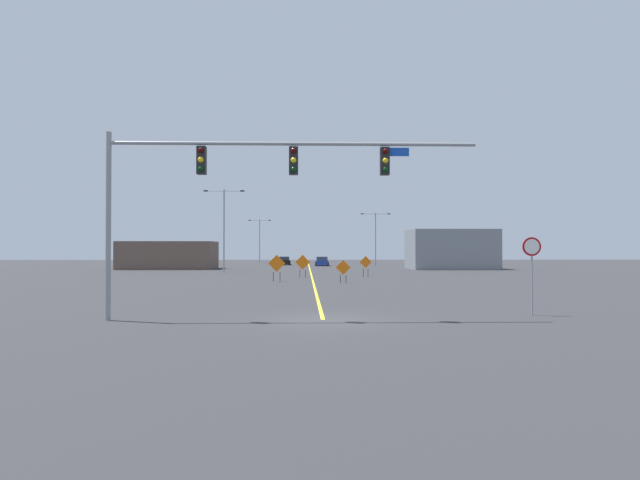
# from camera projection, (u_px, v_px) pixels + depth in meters

# --- Properties ---
(ground) EXTENTS (212.07, 212.07, 0.00)m
(ground) POSITION_uv_depth(u_px,v_px,m) (323.00, 320.00, 20.82)
(ground) COLOR #2D2D30
(road_centre_stripe) EXTENTS (0.16, 117.82, 0.01)m
(road_centre_stripe) POSITION_uv_depth(u_px,v_px,m) (309.00, 267.00, 79.70)
(road_centre_stripe) COLOR yellow
(road_centre_stripe) RESTS_ON ground
(traffic_signal_assembly) EXTENTS (13.91, 0.44, 7.04)m
(traffic_signal_assembly) POSITION_uv_depth(u_px,v_px,m) (243.00, 174.00, 20.79)
(traffic_signal_assembly) COLOR gray
(traffic_signal_assembly) RESTS_ON ground
(stop_sign) EXTENTS (0.76, 0.07, 3.13)m
(stop_sign) POSITION_uv_depth(u_px,v_px,m) (532.00, 260.00, 22.24)
(stop_sign) COLOR gray
(stop_sign) RESTS_ON ground
(street_lamp_near_right) EXTENTS (4.55, 0.24, 8.08)m
(street_lamp_near_right) POSITION_uv_depth(u_px,v_px,m) (376.00, 234.00, 84.70)
(street_lamp_near_right) COLOR gray
(street_lamp_near_right) RESTS_ON ground
(street_lamp_far_right) EXTENTS (4.14, 0.24, 7.94)m
(street_lamp_far_right) POSITION_uv_depth(u_px,v_px,m) (260.00, 237.00, 101.77)
(street_lamp_far_right) COLOR gray
(street_lamp_far_right) RESTS_ON ground
(street_lamp_near_left) EXTENTS (4.44, 0.24, 9.11)m
(street_lamp_near_left) POSITION_uv_depth(u_px,v_px,m) (224.00, 223.00, 60.63)
(street_lamp_near_left) COLOR gray
(street_lamp_near_left) RESTS_ON ground
(construction_sign_median_near) EXTENTS (1.38, 0.09, 2.15)m
(construction_sign_median_near) POSITION_uv_depth(u_px,v_px,m) (277.00, 265.00, 44.69)
(construction_sign_median_near) COLOR orange
(construction_sign_median_near) RESTS_ON ground
(construction_sign_right_shoulder) EXTENTS (1.36, 0.18, 2.08)m
(construction_sign_right_shoulder) POSITION_uv_depth(u_px,v_px,m) (303.00, 263.00, 50.80)
(construction_sign_right_shoulder) COLOR orange
(construction_sign_right_shoulder) RESTS_ON ground
(construction_sign_left_shoulder) EXTENTS (1.14, 0.09, 1.95)m
(construction_sign_left_shoulder) POSITION_uv_depth(u_px,v_px,m) (366.00, 263.00, 51.85)
(construction_sign_left_shoulder) COLOR orange
(construction_sign_left_shoulder) RESTS_ON ground
(construction_sign_right_lane) EXTENTS (1.15, 0.26, 1.77)m
(construction_sign_right_lane) POSITION_uv_depth(u_px,v_px,m) (343.00, 269.00, 42.87)
(construction_sign_right_lane) COLOR orange
(construction_sign_right_lane) RESTS_ON ground
(car_blue_near) EXTENTS (2.10, 4.54, 1.38)m
(car_blue_near) POSITION_uv_depth(u_px,v_px,m) (322.00, 261.00, 84.31)
(car_blue_near) COLOR #1E389E
(car_blue_near) RESTS_ON ground
(car_black_mid) EXTENTS (2.13, 4.53, 1.33)m
(car_black_mid) POSITION_uv_depth(u_px,v_px,m) (284.00, 261.00, 88.90)
(car_black_mid) COLOR black
(car_black_mid) RESTS_ON ground
(roadside_building_west) EXTENTS (11.77, 7.23, 3.54)m
(roadside_building_west) POSITION_uv_depth(u_px,v_px,m) (169.00, 255.00, 71.61)
(roadside_building_west) COLOR brown
(roadside_building_west) RESTS_ON ground
(roadside_building_east) EXTENTS (10.74, 7.47, 5.06)m
(roadside_building_east) POSITION_uv_depth(u_px,v_px,m) (451.00, 249.00, 71.60)
(roadside_building_east) COLOR gray
(roadside_building_east) RESTS_ON ground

